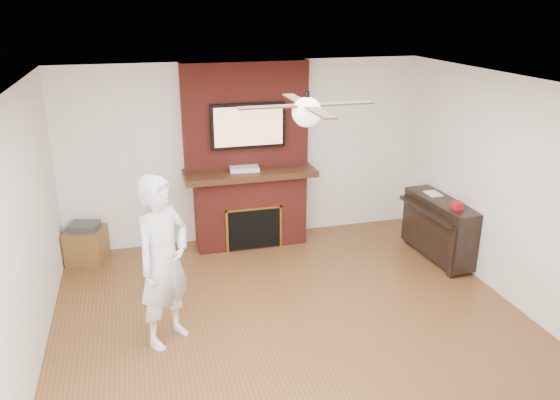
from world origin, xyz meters
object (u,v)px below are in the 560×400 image
object	(u,v)px
fireplace	(249,174)
piano	(439,227)
side_table	(86,243)
person	(164,262)

from	to	relation	value
fireplace	piano	bearing A→B (deg)	-27.11
piano	side_table	bearing A→B (deg)	162.50
person	side_table	size ratio (longest dim) A/B	3.09
side_table	piano	world-z (taller)	piano
fireplace	person	distance (m)	2.54
person	piano	size ratio (longest dim) A/B	1.38
fireplace	side_table	distance (m)	2.33
person	side_table	bearing A→B (deg)	71.06
person	piano	xyz separation A→B (m)	(3.60, 1.00, -0.44)
person	side_table	world-z (taller)	person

